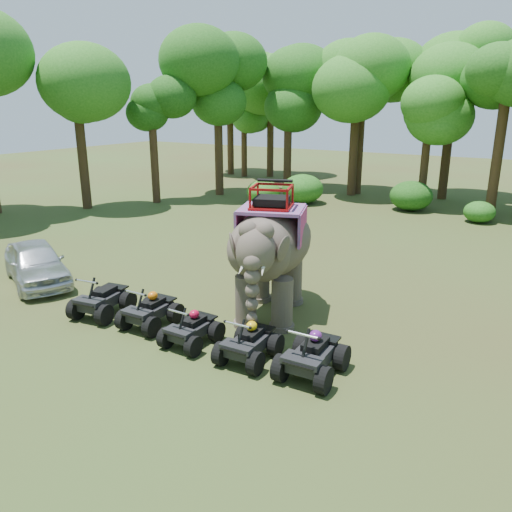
% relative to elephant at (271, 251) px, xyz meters
% --- Properties ---
extents(ground, '(110.00, 110.00, 0.00)m').
position_rel_elephant_xyz_m(ground, '(-0.40, -1.41, -2.08)').
color(ground, '#47381E').
rests_on(ground, ground).
extents(elephant, '(3.69, 5.39, 4.16)m').
position_rel_elephant_xyz_m(elephant, '(0.00, 0.00, 0.00)').
color(elephant, '#4B4036').
rests_on(elephant, ground).
extents(parked_car, '(4.85, 3.57, 1.54)m').
position_rel_elephant_xyz_m(parked_car, '(-8.80, -2.05, -1.31)').
color(parked_car, silver).
rests_on(parked_car, ground).
extents(atv_0, '(1.59, 2.00, 1.35)m').
position_rel_elephant_xyz_m(atv_0, '(-4.46, -2.84, -1.40)').
color(atv_0, black).
rests_on(atv_0, ground).
extents(atv_1, '(1.33, 1.78, 1.28)m').
position_rel_elephant_xyz_m(atv_1, '(-2.59, -2.66, -1.44)').
color(atv_1, black).
rests_on(atv_1, ground).
extents(atv_2, '(1.18, 1.61, 1.19)m').
position_rel_elephant_xyz_m(atv_2, '(-0.80, -2.95, -1.48)').
color(atv_2, black).
rests_on(atv_2, ground).
extents(atv_3, '(1.32, 1.76, 1.26)m').
position_rel_elephant_xyz_m(atv_3, '(1.02, -2.88, -1.45)').
color(atv_3, black).
rests_on(atv_3, ground).
extents(atv_4, '(1.43, 1.92, 1.38)m').
position_rel_elephant_xyz_m(atv_4, '(2.74, -2.70, -1.39)').
color(atv_4, black).
rests_on(atv_4, ground).
extents(tree_0, '(4.81, 4.81, 6.87)m').
position_rel_elephant_xyz_m(tree_0, '(-0.40, 20.37, 1.35)').
color(tree_0, '#195114').
rests_on(tree_0, ground).
extents(tree_1, '(6.29, 6.29, 8.98)m').
position_rel_elephant_xyz_m(tree_1, '(3.93, 18.84, 2.41)').
color(tree_1, '#195114').
rests_on(tree_1, ground).
extents(tree_22, '(6.40, 6.40, 9.15)m').
position_rel_elephant_xyz_m(tree_22, '(-18.17, 8.26, 2.50)').
color(tree_22, '#195114').
rests_on(tree_22, ground).
extents(tree_23, '(5.00, 5.00, 7.14)m').
position_rel_elephant_xyz_m(tree_23, '(-15.76, 12.02, 1.49)').
color(tree_23, '#195114').
rests_on(tree_23, ground).
extents(tree_24, '(6.71, 6.71, 9.58)m').
position_rel_elephant_xyz_m(tree_24, '(-13.89, 16.67, 2.71)').
color(tree_24, '#195114').
rests_on(tree_24, ground).
extents(tree_25, '(6.52, 6.52, 9.32)m').
position_rel_elephant_xyz_m(tree_25, '(-10.58, 20.85, 2.58)').
color(tree_25, '#195114').
rests_on(tree_25, ground).
extents(tree_26, '(6.96, 6.96, 9.95)m').
position_rel_elephant_xyz_m(tree_26, '(-5.56, 22.35, 2.90)').
color(tree_26, '#195114').
rests_on(tree_26, ground).
extents(tree_29, '(7.23, 7.23, 10.32)m').
position_rel_elephant_xyz_m(tree_29, '(-5.67, 21.53, 3.08)').
color(tree_29, '#195114').
rests_on(tree_29, ground).
extents(tree_31, '(6.75, 6.75, 9.64)m').
position_rel_elephant_xyz_m(tree_31, '(-19.34, 26.09, 2.74)').
color(tree_31, '#195114').
rests_on(tree_31, ground).
extents(tree_32, '(7.19, 7.19, 10.27)m').
position_rel_elephant_xyz_m(tree_32, '(0.27, 23.42, 3.06)').
color(tree_32, '#195114').
rests_on(tree_32, ground).
extents(tree_34, '(4.91, 4.91, 7.01)m').
position_rel_elephant_xyz_m(tree_34, '(-17.44, 25.48, 1.43)').
color(tree_34, '#195114').
rests_on(tree_34, ground).
extents(tree_35, '(6.83, 6.83, 9.75)m').
position_rel_elephant_xyz_m(tree_35, '(-15.40, 26.61, 2.80)').
color(tree_35, '#195114').
rests_on(tree_35, ground).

